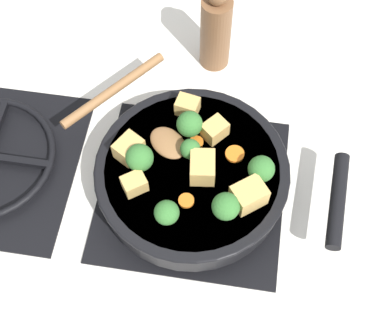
{
  "coord_description": "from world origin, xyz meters",
  "views": [
    {
      "loc": [
        -0.39,
        -0.06,
        0.82
      ],
      "look_at": [
        0.0,
        0.0,
        0.08
      ],
      "focal_mm": 50.0,
      "sensor_mm": 36.0,
      "label": 1
    }
  ],
  "objects": [
    {
      "name": "ground_plane",
      "position": [
        0.0,
        0.0,
        0.0
      ],
      "size": [
        2.4,
        2.4,
        0.0
      ],
      "primitive_type": "plane",
      "color": "white"
    },
    {
      "name": "front_burner_grate",
      "position": [
        0.0,
        0.0,
        0.01
      ],
      "size": [
        0.31,
        0.31,
        0.03
      ],
      "color": "black",
      "rests_on": "ground_plane"
    },
    {
      "name": "skillet_pan",
      "position": [
        -0.0,
        -0.0,
        0.06
      ],
      "size": [
        0.31,
        0.4,
        0.05
      ],
      "color": "black",
      "rests_on": "front_burner_grate"
    },
    {
      "name": "wooden_spoon",
      "position": [
        0.08,
        0.1,
        0.09
      ],
      "size": [
        0.22,
        0.22,
        0.02
      ],
      "color": "olive",
      "rests_on": "skillet_pan"
    },
    {
      "name": "tofu_cube_center_large",
      "position": [
        0.01,
        0.1,
        0.1
      ],
      "size": [
        0.05,
        0.05,
        0.03
      ],
      "primitive_type": "cube",
      "rotation": [
        0.0,
        0.0,
        5.75
      ],
      "color": "tan",
      "rests_on": "skillet_pan"
    },
    {
      "name": "tofu_cube_near_handle",
      "position": [
        0.07,
        -0.03,
        0.1
      ],
      "size": [
        0.05,
        0.05,
        0.03
      ],
      "primitive_type": "cube",
      "rotation": [
        0.0,
        0.0,
        5.57
      ],
      "color": "tan",
      "rests_on": "skillet_pan"
    },
    {
      "name": "tofu_cube_east_chunk",
      "position": [
        -0.01,
        -0.02,
        0.1
      ],
      "size": [
        0.05,
        0.04,
        0.04
      ],
      "primitive_type": "cube",
      "rotation": [
        0.0,
        0.0,
        3.27
      ],
      "color": "tan",
      "rests_on": "skillet_pan"
    },
    {
      "name": "tofu_cube_west_chunk",
      "position": [
        -0.05,
        0.08,
        0.09
      ],
      "size": [
        0.04,
        0.05,
        0.03
      ],
      "primitive_type": "cube",
      "rotation": [
        0.0,
        0.0,
        5.33
      ],
      "color": "tan",
      "rests_on": "skillet_pan"
    },
    {
      "name": "tofu_cube_back_piece",
      "position": [
        -0.04,
        -0.09,
        0.1
      ],
      "size": [
        0.06,
        0.06,
        0.04
      ],
      "primitive_type": "cube",
      "rotation": [
        0.0,
        0.0,
        2.23
      ],
      "color": "tan",
      "rests_on": "skillet_pan"
    },
    {
      "name": "tofu_cube_front_piece",
      "position": [
        0.1,
        0.02,
        0.1
      ],
      "size": [
        0.04,
        0.04,
        0.03
      ],
      "primitive_type": "cube",
      "rotation": [
        0.0,
        0.0,
        1.38
      ],
      "color": "tan",
      "rests_on": "skillet_pan"
    },
    {
      "name": "broccoli_floret_near_spoon",
      "position": [
        0.06,
        0.01,
        0.11
      ],
      "size": [
        0.04,
        0.04,
        0.05
      ],
      "color": "#709956",
      "rests_on": "skillet_pan"
    },
    {
      "name": "broccoli_floret_center_top",
      "position": [
        0.02,
        0.01,
        0.1
      ],
      "size": [
        0.03,
        0.03,
        0.04
      ],
      "color": "#709956",
      "rests_on": "skillet_pan"
    },
    {
      "name": "broccoli_floret_east_rim",
      "position": [
        -0.01,
        0.08,
        0.11
      ],
      "size": [
        0.04,
        0.04,
        0.05
      ],
      "color": "#709956",
      "rests_on": "skillet_pan"
    },
    {
      "name": "broccoli_floret_west_rim",
      "position": [
        -0.07,
        -0.06,
        0.11
      ],
      "size": [
        0.04,
        0.04,
        0.05
      ],
      "color": "#709956",
      "rests_on": "skillet_pan"
    },
    {
      "name": "broccoli_floret_north_edge",
      "position": [
        -0.0,
        -0.11,
        0.11
      ],
      "size": [
        0.04,
        0.04,
        0.05
      ],
      "color": "#709956",
      "rests_on": "skillet_pan"
    },
    {
      "name": "broccoli_floret_south_cluster",
      "position": [
        -0.09,
        0.02,
        0.11
      ],
      "size": [
        0.04,
        0.04,
        0.04
      ],
      "color": "#709956",
      "rests_on": "skillet_pan"
    },
    {
      "name": "carrot_slice_orange_thin",
      "position": [
        -0.06,
        -0.0,
        0.08
      ],
      "size": [
        0.02,
        0.02,
        0.01
      ],
      "primitive_type": "cylinder",
      "color": "orange",
      "rests_on": "skillet_pan"
    },
    {
      "name": "carrot_slice_near_center",
      "position": [
        0.03,
        -0.06,
        0.08
      ],
      "size": [
        0.03,
        0.03,
        0.01
      ],
      "primitive_type": "cylinder",
      "color": "orange",
      "rests_on": "skillet_pan"
    },
    {
      "name": "carrot_slice_edge_slice",
      "position": [
        0.05,
        -0.0,
        0.08
      ],
      "size": [
        0.02,
        0.02,
        0.01
      ],
      "primitive_type": "cylinder",
      "color": "orange",
      "rests_on": "skillet_pan"
    },
    {
      "name": "pepper_mill",
      "position": [
        0.28,
        0.0,
        0.09
      ],
      "size": [
        0.06,
        0.06,
        0.19
      ],
      "color": "brown",
      "rests_on": "ground_plane"
    }
  ]
}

